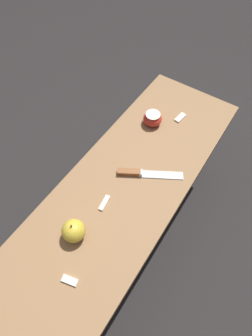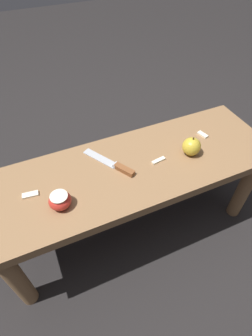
% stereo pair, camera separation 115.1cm
% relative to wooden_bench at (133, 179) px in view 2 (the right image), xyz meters
% --- Properties ---
extents(ground_plane, '(8.00, 8.00, 0.00)m').
position_rel_wooden_bench_xyz_m(ground_plane, '(0.00, 0.00, -0.37)').
color(ground_plane, black).
extents(wooden_bench, '(1.21, 0.41, 0.46)m').
position_rel_wooden_bench_xyz_m(wooden_bench, '(0.00, 0.00, 0.00)').
color(wooden_bench, olive).
rests_on(wooden_bench, ground_plane).
extents(knife, '(0.15, 0.22, 0.02)m').
position_rel_wooden_bench_xyz_m(knife, '(0.06, -0.02, 0.09)').
color(knife, '#B7BABF').
rests_on(knife, wooden_bench).
extents(apple_whole, '(0.08, 0.08, 0.09)m').
position_rel_wooden_bench_xyz_m(apple_whole, '(-0.25, 0.03, 0.12)').
color(apple_whole, gold).
rests_on(apple_whole, wooden_bench).
extents(apple_cut, '(0.08, 0.08, 0.05)m').
position_rel_wooden_bench_xyz_m(apple_cut, '(0.31, 0.07, 0.11)').
color(apple_cut, red).
rests_on(apple_cut, wooden_bench).
extents(apple_slice_near_knife, '(0.06, 0.03, 0.01)m').
position_rel_wooden_bench_xyz_m(apple_slice_near_knife, '(0.40, -0.02, 0.08)').
color(apple_slice_near_knife, white).
rests_on(apple_slice_near_knife, wooden_bench).
extents(apple_slice_center, '(0.03, 0.05, 0.01)m').
position_rel_wooden_bench_xyz_m(apple_slice_center, '(-0.37, -0.05, 0.08)').
color(apple_slice_center, white).
rests_on(apple_slice_center, wooden_bench).
extents(apple_slice_near_bowl, '(0.06, 0.02, 0.01)m').
position_rel_wooden_bench_xyz_m(apple_slice_near_bowl, '(-0.11, 0.02, 0.08)').
color(apple_slice_near_bowl, white).
rests_on(apple_slice_near_bowl, wooden_bench).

